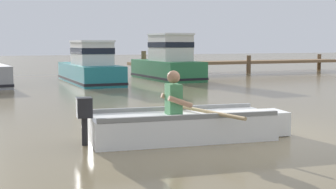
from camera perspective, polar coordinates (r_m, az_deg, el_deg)
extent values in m
plane|color=#7A6B4C|center=(8.52, 9.38, -4.88)|extent=(120.00, 120.00, 0.00)
cube|color=brown|center=(26.73, 9.09, 3.96)|extent=(13.28, 1.50, 0.16)
cylinder|color=brown|center=(23.29, -3.01, 3.81)|extent=(0.24, 0.24, 1.28)
cylinder|color=brown|center=(26.15, 9.92, 3.68)|extent=(0.24, 0.24, 1.00)
cylinder|color=brown|center=(31.08, 18.13, 3.85)|extent=(0.24, 0.24, 0.98)
cube|color=white|center=(7.94, 1.72, -4.01)|extent=(3.22, 1.49, 0.44)
cube|color=white|center=(8.62, 12.75, -3.34)|extent=(0.47, 0.65, 0.42)
cube|color=gray|center=(8.38, 0.65, -1.73)|extent=(3.02, 0.47, 0.08)
cube|color=gray|center=(7.42, 2.94, -2.78)|extent=(3.02, 0.47, 0.08)
cube|color=white|center=(7.88, 1.03, -2.76)|extent=(0.41, 1.04, 0.06)
cylinder|color=black|center=(7.59, -10.24, -4.20)|extent=(0.11, 0.11, 0.54)
cube|color=black|center=(7.54, -10.30, -1.58)|extent=(0.27, 0.31, 0.32)
cube|color=#3F7F4C|center=(7.82, 0.69, -0.60)|extent=(0.26, 0.37, 0.52)
sphere|color=#9E7051|center=(7.79, 0.69, 2.17)|extent=(0.22, 0.22, 0.22)
cylinder|color=#9E7051|center=(8.05, 0.57, -0.55)|extent=(0.43, 0.14, 0.23)
cylinder|color=#9E7051|center=(7.63, 1.53, -0.93)|extent=(0.43, 0.14, 0.23)
cylinder|color=tan|center=(7.87, 4.49, -2.05)|extent=(0.43, 1.98, 0.06)
cube|color=#1E727A|center=(19.81, -9.69, 2.58)|extent=(1.73, 5.52, 0.79)
cube|color=black|center=(19.83, -9.68, 1.85)|extent=(1.77, 5.56, 0.10)
cube|color=silver|center=(19.29, -9.40, 5.01)|extent=(1.32, 2.33, 0.91)
cube|color=black|center=(19.29, -9.41, 5.35)|extent=(1.35, 2.36, 0.24)
cube|color=white|center=(19.29, -9.43, 6.48)|extent=(1.38, 2.44, 0.08)
cube|color=#287042|center=(21.37, -0.19, 3.05)|extent=(1.85, 4.67, 0.87)
cube|color=black|center=(21.39, -0.19, 2.29)|extent=(1.90, 4.71, 0.10)
cube|color=silver|center=(20.96, 0.29, 5.76)|extent=(1.41, 1.98, 1.15)
cube|color=black|center=(20.96, 0.29, 6.15)|extent=(1.44, 2.01, 0.24)
cube|color=white|center=(20.96, 0.29, 7.44)|extent=(1.48, 2.07, 0.08)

